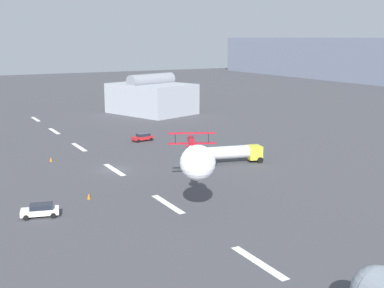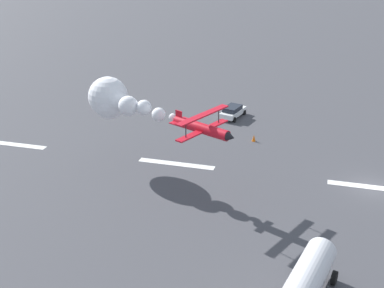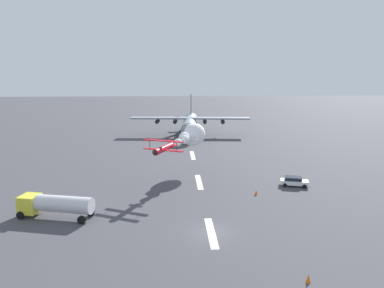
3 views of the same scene
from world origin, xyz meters
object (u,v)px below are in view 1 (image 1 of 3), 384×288
object	(u,v)px
fuel_tanker_truck	(235,153)
airport_staff_sedan	(143,137)
followme_car_yellow	(40,210)
traffic_cone_far	(89,196)
stunt_biplane_red	(198,161)
traffic_cone_near	(51,159)

from	to	relation	value
fuel_tanker_truck	airport_staff_sedan	world-z (taller)	fuel_tanker_truck
fuel_tanker_truck	followme_car_yellow	bearing A→B (deg)	-72.30
traffic_cone_far	airport_staff_sedan	bearing A→B (deg)	146.16
airport_staff_sedan	stunt_biplane_red	bearing A→B (deg)	-15.25
fuel_tanker_truck	airport_staff_sedan	bearing A→B (deg)	-165.89
fuel_tanker_truck	traffic_cone_far	bearing A→B (deg)	-75.35
airport_staff_sedan	traffic_cone_near	bearing A→B (deg)	-67.25
stunt_biplane_red	followme_car_yellow	world-z (taller)	stunt_biplane_red
stunt_biplane_red	airport_staff_sedan	size ratio (longest dim) A/B	3.75
stunt_biplane_red	followme_car_yellow	size ratio (longest dim) A/B	3.55
airport_staff_sedan	fuel_tanker_truck	bearing A→B (deg)	14.11
fuel_tanker_truck	airport_staff_sedan	distance (m)	24.86
stunt_biplane_red	traffic_cone_far	bearing A→B (deg)	-144.60
stunt_biplane_red	traffic_cone_far	world-z (taller)	stunt_biplane_red
stunt_biplane_red	traffic_cone_far	distance (m)	16.67
traffic_cone_near	stunt_biplane_red	bearing A→B (deg)	13.35
fuel_tanker_truck	traffic_cone_far	size ratio (longest dim) A/B	12.95
stunt_biplane_red	traffic_cone_far	size ratio (longest dim) A/B	21.71
followme_car_yellow	airport_staff_sedan	distance (m)	44.60
stunt_biplane_red	traffic_cone_near	world-z (taller)	stunt_biplane_red
traffic_cone_near	traffic_cone_far	size ratio (longest dim) A/B	1.00
airport_staff_sedan	followme_car_yellow	bearing A→B (deg)	-38.53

